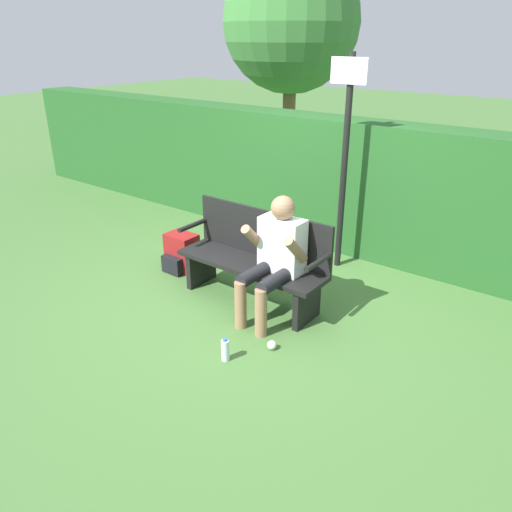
% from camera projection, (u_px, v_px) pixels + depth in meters
% --- Properties ---
extents(ground_plane, '(40.00, 40.00, 0.00)m').
position_uv_depth(ground_plane, '(250.00, 301.00, 5.09)').
color(ground_plane, '#426B33').
extents(hedge_back, '(12.00, 0.52, 1.59)m').
position_uv_depth(hedge_back, '(344.00, 185.00, 6.12)').
color(hedge_back, '#235623').
rests_on(hedge_back, ground).
extents(park_bench, '(1.58, 0.45, 0.92)m').
position_uv_depth(park_bench, '(254.00, 258.00, 4.96)').
color(park_bench, black).
rests_on(park_bench, ground).
extents(person_seated, '(0.56, 0.65, 1.17)m').
position_uv_depth(person_seated, '(275.00, 254.00, 4.59)').
color(person_seated, silver).
rests_on(person_seated, ground).
extents(backpack, '(0.35, 0.33, 0.43)m').
position_uv_depth(backpack, '(181.00, 253.00, 5.69)').
color(backpack, maroon).
rests_on(backpack, ground).
extents(water_bottle, '(0.07, 0.07, 0.21)m').
position_uv_depth(water_bottle, '(225.00, 350.00, 4.13)').
color(water_bottle, silver).
rests_on(water_bottle, ground).
extents(signpost, '(0.40, 0.09, 2.33)m').
position_uv_depth(signpost, '(345.00, 151.00, 5.33)').
color(signpost, black).
rests_on(signpost, ground).
extents(tree, '(2.75, 2.75, 4.07)m').
position_uv_depth(tree, '(291.00, 23.00, 9.94)').
color(tree, brown).
rests_on(tree, ground).
extents(litter_crumple, '(0.08, 0.08, 0.08)m').
position_uv_depth(litter_crumple, '(272.00, 345.00, 4.30)').
color(litter_crumple, silver).
rests_on(litter_crumple, ground).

